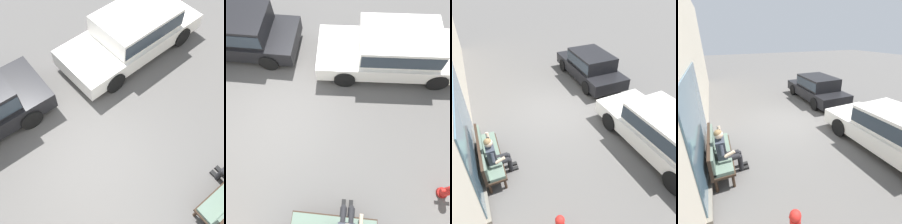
# 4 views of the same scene
# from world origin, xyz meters

# --- Properties ---
(ground_plane) EXTENTS (60.00, 60.00, 0.00)m
(ground_plane) POSITION_xyz_m (0.00, 0.00, 0.00)
(ground_plane) COLOR #565451
(building_facade) EXTENTS (18.00, 0.51, 5.11)m
(building_facade) POSITION_xyz_m (-0.01, 3.40, 2.54)
(building_facade) COLOR #BCB29E
(building_facade) RESTS_ON ground_plane
(bench) EXTENTS (1.92, 0.55, 0.98)m
(bench) POSITION_xyz_m (-1.85, 2.90, 0.56)
(bench) COLOR #332319
(bench) RESTS_ON ground_plane
(person_on_phone) EXTENTS (0.73, 0.74, 1.32)m
(person_on_phone) POSITION_xyz_m (-2.12, 2.68, 0.69)
(person_on_phone) COLOR black
(person_on_phone) RESTS_ON ground_plane
(parked_car_near) EXTENTS (4.62, 2.11, 1.35)m
(parked_car_near) POSITION_xyz_m (-3.20, -2.21, 0.75)
(parked_car_near) COLOR white
(parked_car_near) RESTS_ON ground_plane
(parked_car_mid) EXTENTS (4.18, 1.80, 1.37)m
(parked_car_mid) POSITION_xyz_m (1.92, -2.48, 0.75)
(parked_car_mid) COLOR black
(parked_car_mid) RESTS_ON ground_plane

